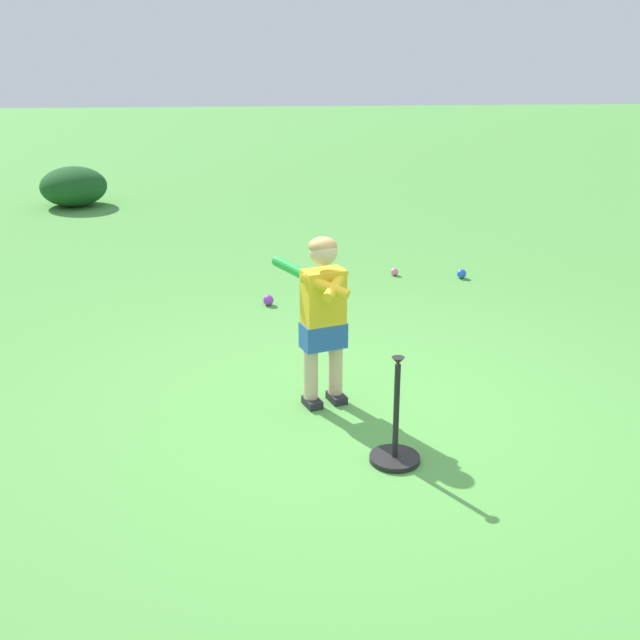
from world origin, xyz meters
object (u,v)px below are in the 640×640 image
at_px(play_ball_near_batter, 394,272).
at_px(batting_tee, 395,444).
at_px(play_ball_behind_batter, 268,300).
at_px(child_batter, 322,306).
at_px(play_ball_midfield, 462,274).

relative_size(play_ball_near_batter, batting_tee, 0.12).
distance_m(play_ball_behind_batter, batting_tee, 2.77).
xyz_separation_m(child_batter, play_ball_behind_batter, (-0.33, 1.93, -0.61)).
bearing_deg(play_ball_behind_batter, child_batter, -80.38).
xyz_separation_m(play_ball_behind_batter, batting_tee, (0.67, -2.69, 0.06)).
bearing_deg(play_ball_midfield, play_ball_behind_batter, -160.25).
xyz_separation_m(child_batter, play_ball_midfield, (1.51, 2.58, -0.61)).
distance_m(child_batter, play_ball_behind_batter, 2.05).
bearing_deg(play_ball_midfield, child_batter, -120.27).
distance_m(play_ball_midfield, batting_tee, 3.54).
height_order(child_batter, play_ball_midfield, child_batter).
distance_m(child_batter, batting_tee, 1.00).
distance_m(play_ball_near_batter, batting_tee, 3.52).
distance_m(child_batter, play_ball_midfield, 3.05).
relative_size(play_ball_midfield, play_ball_near_batter, 1.23).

